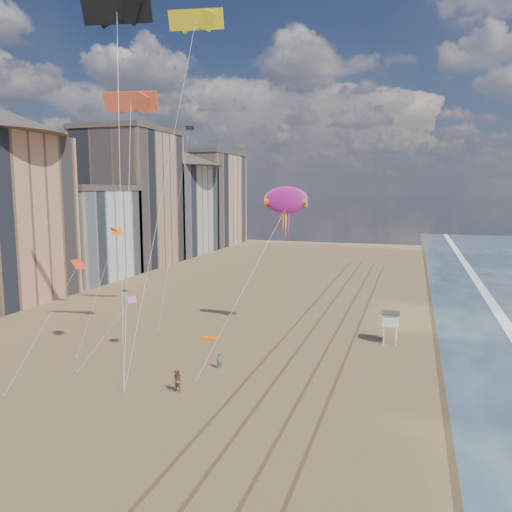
{
  "coord_description": "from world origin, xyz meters",
  "views": [
    {
      "loc": [
        11.95,
        -22.09,
        16.29
      ],
      "look_at": [
        -3.26,
        26.0,
        9.5
      ],
      "focal_mm": 35.0,
      "sensor_mm": 36.0,
      "label": 1
    }
  ],
  "objects": [
    {
      "name": "show_kite",
      "position": [
        -1.36,
        30.76,
        15.07
      ],
      "size": [
        4.72,
        8.31,
        21.32
      ],
      "color": "#B61C87",
      "rests_on": "ground"
    },
    {
      "name": "kite_flyer_b",
      "position": [
        -5.66,
        12.58,
        0.96
      ],
      "size": [
        1.07,
        0.91,
        1.92
      ],
      "primitive_type": "imported",
      "rotation": [
        0.0,
        0.0,
        -0.22
      ],
      "color": "brown",
      "rests_on": "ground"
    },
    {
      "name": "kite_flyer_a",
      "position": [
        -4.43,
        18.62,
        0.75
      ],
      "size": [
        0.64,
        0.52,
        1.5
      ],
      "primitive_type": "imported",
      "rotation": [
        0.0,
        0.0,
        0.35
      ],
      "color": "slate",
      "rests_on": "ground"
    },
    {
      "name": "small_kites",
      "position": [
        -17.71,
        25.5,
        12.58
      ],
      "size": [
        7.4,
        17.28,
        18.85
      ],
      "color": "black",
      "rests_on": "ground"
    },
    {
      "name": "foam",
      "position": [
        23.2,
        40.0,
        0.0
      ],
      "size": [
        260.0,
        260.0,
        0.0
      ],
      "primitive_type": "plane",
      "color": "white",
      "rests_on": "ground"
    },
    {
      "name": "grounded_kite",
      "position": [
        -8.77,
        26.77,
        0.11
      ],
      "size": [
        2.06,
        1.37,
        0.23
      ],
      "primitive_type": "cube",
      "rotation": [
        0.0,
        0.0,
        -0.05
      ],
      "color": "orange",
      "rests_on": "ground"
    },
    {
      "name": "tracks",
      "position": [
        2.55,
        30.0,
        0.01
      ],
      "size": [
        7.68,
        120.0,
        0.01
      ],
      "color": "brown",
      "rests_on": "ground"
    },
    {
      "name": "buildings",
      "position": [
        -45.73,
        65.59,
        13.55
      ],
      "size": [
        34.72,
        131.35,
        29.0
      ],
      "color": "#C6B284",
      "rests_on": "ground"
    },
    {
      "name": "parafoils",
      "position": [
        -13.15,
        22.12,
        30.69
      ],
      "size": [
        12.23,
        7.46,
        10.6
      ],
      "color": "black",
      "rests_on": "ground"
    },
    {
      "name": "ground",
      "position": [
        0.0,
        0.0,
        0.0
      ],
      "size": [
        260.0,
        260.0,
        0.0
      ],
      "primitive_type": "plane",
      "color": "brown",
      "rests_on": "ground"
    },
    {
      "name": "wet_sand",
      "position": [
        19.0,
        40.0,
        0.0
      ],
      "size": [
        260.0,
        260.0,
        0.0
      ],
      "primitive_type": "plane",
      "color": "#42301E",
      "rests_on": "ground"
    },
    {
      "name": "lifeguard_stand",
      "position": [
        10.04,
        31.12,
        2.62
      ],
      "size": [
        1.88,
        1.88,
        3.4
      ],
      "color": "white",
      "rests_on": "ground"
    }
  ]
}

